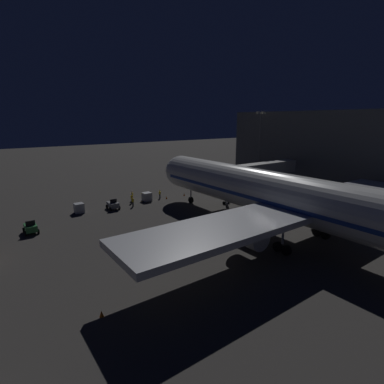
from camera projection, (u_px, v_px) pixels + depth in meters
ground_plane at (231, 218)px, 49.33m from camera, size 320.00×320.00×0.00m
airliner_at_gate at (306, 202)px, 37.44m from camera, size 49.18×63.25×20.81m
jet_bridge at (252, 171)px, 59.95m from camera, size 21.93×3.40×7.32m
apron_floodlight_mast at (260, 142)px, 74.98m from camera, size 2.90×0.50×17.67m
baggage_tug_spare at (31, 228)px, 42.58m from camera, size 1.86×2.43×1.95m
baggage_tug_lead at (113, 205)px, 54.08m from camera, size 1.86×2.48×1.95m
baggage_container_near_belt at (147, 197)px, 59.61m from camera, size 1.61×1.61×1.65m
baggage_container_mid_row at (79, 208)px, 51.93m from camera, size 1.50×1.52×1.67m
ground_crew_near_nose_gear at (132, 195)px, 59.84m from camera, size 0.40×0.40×1.82m
ground_crew_by_belt_loader at (132, 198)px, 58.05m from camera, size 0.40×0.40×1.77m
ground_crew_under_port_wing at (133, 201)px, 55.69m from camera, size 0.40×0.40×1.80m
ground_crew_by_tug at (160, 194)px, 61.62m from camera, size 0.40×0.40×1.72m
traffic_cone_nose_port at (184, 194)px, 63.68m from camera, size 0.36×0.36×0.55m
traffic_cone_nose_starboard at (166, 197)px, 61.17m from camera, size 0.36×0.36×0.55m
traffic_cone_wingtip_svc_side at (102, 314)px, 24.58m from camera, size 0.36×0.36×0.55m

